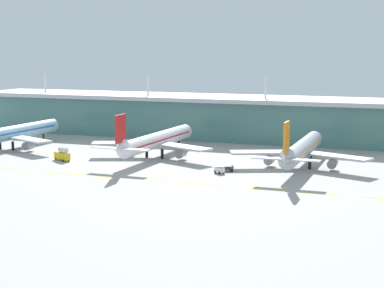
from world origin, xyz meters
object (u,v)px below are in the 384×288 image
Objects in this scene: airliner_nearest at (8,134)px; airliner_far_middle at (301,149)px; airliner_near_middle at (156,141)px; pushback_tug at (227,168)px; baggage_cart at (219,170)px; fuel_truck at (62,155)px.

airliner_far_middle is (119.54, 1.64, -0.01)m from airliner_nearest.
airliner_near_middle is 13.11× the size of pushback_tug.
baggage_cart is (-1.15, -4.23, 0.16)m from pushback_tug.
airliner_far_middle is 12.71× the size of pushback_tug.
airliner_nearest is 17.70× the size of baggage_cart.
airliner_nearest is 14.06× the size of pushback_tug.
airliner_near_middle is 34.95m from fuel_truck.
airliner_near_middle is at bearing 178.13° from airliner_far_middle.
airliner_nearest is 38.13m from fuel_truck.
airliner_nearest is 64.24m from airliner_near_middle.
pushback_tug is at bearing -145.42° from airliner_far_middle.
airliner_nearest is 9.19× the size of fuel_truck.
airliner_nearest reaches higher than baggage_cart.
airliner_far_middle reaches higher than baggage_cart.
airliner_far_middle is at bearing 11.14° from fuel_truck.
airliner_near_middle and airliner_far_middle have the same top height.
airliner_far_middle reaches higher than pushback_tug.
pushback_tug is at bearing 1.36° from fuel_truck.
baggage_cart is (32.20, -21.24, -5.19)m from airliner_near_middle.
baggage_cart is at bearing -105.15° from pushback_tug.
airliner_near_middle is 38.93m from baggage_cart.
fuel_truck is at bearing -168.86° from airliner_far_middle.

